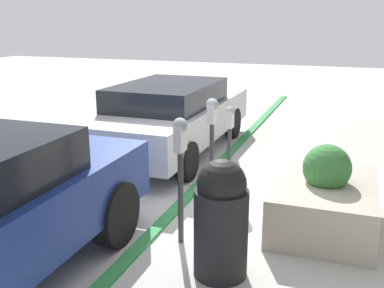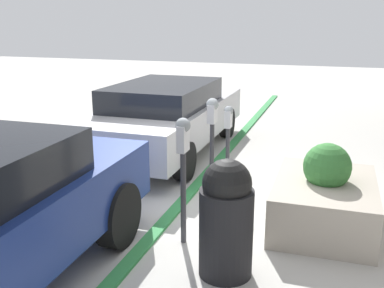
% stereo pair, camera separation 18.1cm
% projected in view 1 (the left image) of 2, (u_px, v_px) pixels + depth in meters
% --- Properties ---
extents(ground_plane, '(40.00, 40.00, 0.00)m').
position_uv_depth(ground_plane, '(185.00, 207.00, 6.19)').
color(ground_plane, beige).
extents(curb_strip, '(19.00, 0.16, 0.04)m').
position_uv_depth(curb_strip, '(179.00, 205.00, 6.21)').
color(curb_strip, '#338C47').
rests_on(curb_strip, ground_plane).
extents(parking_meter_nearest, '(0.19, 0.17, 1.48)m').
position_uv_depth(parking_meter_nearest, '(180.00, 154.00, 4.95)').
color(parking_meter_nearest, '#38383D').
rests_on(parking_meter_nearest, ground_plane).
extents(parking_meter_second, '(0.19, 0.16, 1.55)m').
position_uv_depth(parking_meter_second, '(212.00, 130.00, 5.74)').
color(parking_meter_second, '#38383D').
rests_on(parking_meter_second, ground_plane).
extents(parking_meter_middle, '(0.16, 0.14, 1.28)m').
position_uv_depth(parking_meter_middle, '(230.00, 132.00, 6.61)').
color(parking_meter_middle, '#38383D').
rests_on(parking_meter_middle, ground_plane).
extents(planter_box, '(1.67, 1.19, 1.07)m').
position_uv_depth(planter_box, '(324.00, 200.00, 5.49)').
color(planter_box, '#B2A899').
rests_on(planter_box, ground_plane).
extents(parked_car_middle, '(4.64, 1.88, 1.35)m').
position_uv_depth(parked_car_middle, '(171.00, 115.00, 8.58)').
color(parked_car_middle, '#B7B7BC').
rests_on(parked_car_middle, ground_plane).
extents(trash_bin, '(0.54, 0.54, 1.22)m').
position_uv_depth(trash_bin, '(221.00, 219.00, 4.42)').
color(trash_bin, black).
rests_on(trash_bin, ground_plane).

